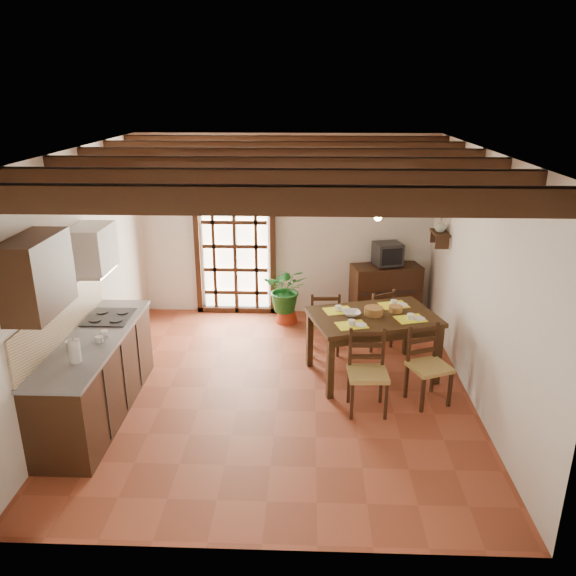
{
  "coord_description": "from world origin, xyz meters",
  "views": [
    {
      "loc": [
        0.34,
        -5.94,
        3.42
      ],
      "look_at": [
        0.1,
        0.4,
        1.15
      ],
      "focal_mm": 35.0,
      "sensor_mm": 36.0,
      "label": 1
    }
  ],
  "objects_px": {
    "kitchen_counter": "(96,375)",
    "chair_far_left": "(324,333)",
    "sideboard": "(385,293)",
    "crt_tv": "(388,254)",
    "pendant_lamp": "(378,211)",
    "dining_table": "(373,323)",
    "chair_near_right": "(428,379)",
    "chair_near_left": "(367,387)",
    "chair_far_right": "(375,328)",
    "potted_plant": "(287,287)"
  },
  "relations": [
    {
      "from": "dining_table",
      "to": "crt_tv",
      "type": "height_order",
      "value": "crt_tv"
    },
    {
      "from": "chair_near_left",
      "to": "kitchen_counter",
      "type": "bearing_deg",
      "value": -178.71
    },
    {
      "from": "kitchen_counter",
      "to": "chair_near_right",
      "type": "relative_size",
      "value": 2.48
    },
    {
      "from": "dining_table",
      "to": "chair_far_right",
      "type": "relative_size",
      "value": 1.99
    },
    {
      "from": "chair_far_right",
      "to": "dining_table",
      "type": "bearing_deg",
      "value": 50.38
    },
    {
      "from": "potted_plant",
      "to": "pendant_lamp",
      "type": "height_order",
      "value": "pendant_lamp"
    },
    {
      "from": "potted_plant",
      "to": "chair_near_left",
      "type": "bearing_deg",
      "value": -68.19
    },
    {
      "from": "chair_far_right",
      "to": "chair_far_left",
      "type": "bearing_deg",
      "value": -13.4
    },
    {
      "from": "chair_near_left",
      "to": "chair_far_left",
      "type": "relative_size",
      "value": 1.04
    },
    {
      "from": "potted_plant",
      "to": "sideboard",
      "type": "bearing_deg",
      "value": 6.57
    },
    {
      "from": "kitchen_counter",
      "to": "pendant_lamp",
      "type": "height_order",
      "value": "pendant_lamp"
    },
    {
      "from": "kitchen_counter",
      "to": "chair_near_left",
      "type": "distance_m",
      "value": 2.97
    },
    {
      "from": "chair_near_right",
      "to": "pendant_lamp",
      "type": "bearing_deg",
      "value": 105.74
    },
    {
      "from": "chair_near_right",
      "to": "chair_far_left",
      "type": "height_order",
      "value": "chair_near_right"
    },
    {
      "from": "chair_near_right",
      "to": "chair_near_left",
      "type": "bearing_deg",
      "value": 173.99
    },
    {
      "from": "chair_near_left",
      "to": "pendant_lamp",
      "type": "distance_m",
      "value": 2.02
    },
    {
      "from": "potted_plant",
      "to": "pendant_lamp",
      "type": "relative_size",
      "value": 2.23
    },
    {
      "from": "chair_near_left",
      "to": "chair_near_right",
      "type": "bearing_deg",
      "value": 14.52
    },
    {
      "from": "chair_near_right",
      "to": "sideboard",
      "type": "bearing_deg",
      "value": 71.74
    },
    {
      "from": "sideboard",
      "to": "potted_plant",
      "type": "distance_m",
      "value": 1.53
    },
    {
      "from": "dining_table",
      "to": "chair_far_left",
      "type": "bearing_deg",
      "value": 116.2
    },
    {
      "from": "sideboard",
      "to": "pendant_lamp",
      "type": "bearing_deg",
      "value": -115.06
    },
    {
      "from": "kitchen_counter",
      "to": "potted_plant",
      "type": "bearing_deg",
      "value": 53.35
    },
    {
      "from": "sideboard",
      "to": "crt_tv",
      "type": "xyz_separation_m",
      "value": [
        0.0,
        -0.01,
        0.63
      ]
    },
    {
      "from": "kitchen_counter",
      "to": "chair_near_right",
      "type": "xyz_separation_m",
      "value": [
        3.67,
        0.39,
        -0.19
      ]
    },
    {
      "from": "kitchen_counter",
      "to": "chair_far_right",
      "type": "relative_size",
      "value": 2.62
    },
    {
      "from": "chair_far_left",
      "to": "chair_near_left",
      "type": "bearing_deg",
      "value": 103.51
    },
    {
      "from": "dining_table",
      "to": "chair_near_right",
      "type": "xyz_separation_m",
      "value": [
        0.57,
        -0.63,
        -0.42
      ]
    },
    {
      "from": "crt_tv",
      "to": "sideboard",
      "type": "bearing_deg",
      "value": 75.33
    },
    {
      "from": "chair_near_left",
      "to": "potted_plant",
      "type": "height_order",
      "value": "potted_plant"
    },
    {
      "from": "chair_near_right",
      "to": "crt_tv",
      "type": "bearing_deg",
      "value": 71.75
    },
    {
      "from": "chair_far_left",
      "to": "sideboard",
      "type": "bearing_deg",
      "value": -132.57
    },
    {
      "from": "dining_table",
      "to": "crt_tv",
      "type": "relative_size",
      "value": 3.66
    },
    {
      "from": "kitchen_counter",
      "to": "crt_tv",
      "type": "relative_size",
      "value": 4.83
    },
    {
      "from": "chair_near_right",
      "to": "pendant_lamp",
      "type": "height_order",
      "value": "pendant_lamp"
    },
    {
      "from": "chair_far_left",
      "to": "sideboard",
      "type": "xyz_separation_m",
      "value": [
        0.97,
        1.19,
        0.16
      ]
    },
    {
      "from": "crt_tv",
      "to": "pendant_lamp",
      "type": "relative_size",
      "value": 0.55
    },
    {
      "from": "kitchen_counter",
      "to": "dining_table",
      "type": "xyz_separation_m",
      "value": [
        3.1,
        1.01,
        0.23
      ]
    },
    {
      "from": "chair_far_left",
      "to": "potted_plant",
      "type": "xyz_separation_m",
      "value": [
        -0.55,
        1.01,
        0.29
      ]
    },
    {
      "from": "kitchen_counter",
      "to": "dining_table",
      "type": "height_order",
      "value": "kitchen_counter"
    },
    {
      "from": "chair_far_left",
      "to": "potted_plant",
      "type": "bearing_deg",
      "value": -64.91
    },
    {
      "from": "kitchen_counter",
      "to": "chair_near_right",
      "type": "bearing_deg",
      "value": 6.0
    },
    {
      "from": "kitchen_counter",
      "to": "chair_far_left",
      "type": "distance_m",
      "value": 3.01
    },
    {
      "from": "kitchen_counter",
      "to": "crt_tv",
      "type": "distance_m",
      "value": 4.52
    },
    {
      "from": "crt_tv",
      "to": "pendant_lamp",
      "type": "height_order",
      "value": "pendant_lamp"
    },
    {
      "from": "potted_plant",
      "to": "pendant_lamp",
      "type": "distance_m",
      "value": 2.43
    },
    {
      "from": "chair_far_left",
      "to": "chair_far_right",
      "type": "xyz_separation_m",
      "value": [
        0.72,
        0.22,
        -0.01
      ]
    },
    {
      "from": "chair_near_right",
      "to": "crt_tv",
      "type": "xyz_separation_m",
      "value": [
        -0.19,
        2.43,
        0.78
      ]
    },
    {
      "from": "potted_plant",
      "to": "chair_far_right",
      "type": "bearing_deg",
      "value": -32.1
    },
    {
      "from": "sideboard",
      "to": "crt_tv",
      "type": "distance_m",
      "value": 0.63
    }
  ]
}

